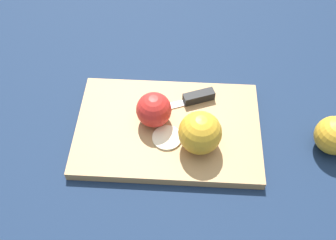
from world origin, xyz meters
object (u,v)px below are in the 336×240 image
Objects in this scene: apple_half_right at (154,110)px; knife at (193,98)px; apple_whole at (334,135)px; apple_half_left at (200,133)px.

apple_half_right is 0.10m from knife.
apple_whole is at bearing -69.49° from apple_half_right.
apple_half_right is 0.44× the size of knife.
knife is (-0.08, -0.06, -0.03)m from apple_half_right.
apple_half_left is 0.12m from knife.
apple_half_left is 0.26m from apple_whole.
knife is at bearing -68.44° from apple_half_left.
apple_half_left is at bearing 6.10° from apple_whole.
apple_half_left reaches higher than apple_half_right.
apple_half_right is at bearing 14.99° from knife.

